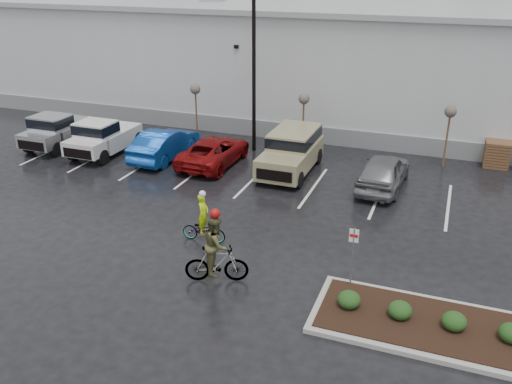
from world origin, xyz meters
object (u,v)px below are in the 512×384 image
at_px(sapling_east, 450,115).
at_px(car_grey, 383,171).
at_px(fire_lane_sign, 353,251).
at_px(pickup_white, 107,135).
at_px(pallet_stack_a, 497,154).
at_px(sapling_west, 195,92).
at_px(car_red, 214,151).
at_px(lamppost, 254,46).
at_px(sapling_mid, 304,102).
at_px(suv_tan, 291,153).
at_px(pickup_silver, 63,128).
at_px(car_blue, 165,144).
at_px(cyclist_hivis, 204,225).
at_px(cyclist_olive, 216,256).

relative_size(sapling_east, car_grey, 0.68).
xyz_separation_m(fire_lane_sign, pickup_white, (-15.20, 8.69, -0.43)).
xyz_separation_m(pallet_stack_a, pickup_white, (-19.90, -5.11, 0.30)).
height_order(sapling_west, car_red, sapling_west).
relative_size(lamppost, sapling_mid, 2.88).
bearing_deg(fire_lane_sign, sapling_east, 80.25).
xyz_separation_m(lamppost, fire_lane_sign, (7.80, -11.80, -4.28)).
bearing_deg(car_red, car_grey, -179.81).
distance_m(pallet_stack_a, suv_tan, 10.62).
distance_m(sapling_east, pickup_silver, 20.94).
bearing_deg(car_grey, car_blue, 3.32).
bearing_deg(pickup_white, lamppost, 22.78).
relative_size(pickup_silver, car_red, 1.02).
xyz_separation_m(sapling_east, fire_lane_sign, (-2.20, -12.80, -1.32)).
bearing_deg(pickup_silver, car_red, 0.87).
xyz_separation_m(sapling_mid, cyclist_hivis, (-0.53, -11.50, -2.08)).
bearing_deg(car_red, sapling_east, -160.46).
xyz_separation_m(car_blue, cyclist_olive, (7.52, -9.95, 0.13)).
bearing_deg(car_blue, pickup_white, 4.78).
bearing_deg(suv_tan, car_grey, -4.48).
relative_size(fire_lane_sign, cyclist_hivis, 1.07).
relative_size(sapling_mid, suv_tan, 0.63).
relative_size(car_grey, cyclist_hivis, 2.30).
bearing_deg(suv_tan, cyclist_olive, -86.22).
distance_m(pallet_stack_a, pickup_white, 20.55).
bearing_deg(sapling_mid, car_blue, -148.86).
bearing_deg(car_grey, cyclist_olive, 71.75).
distance_m(sapling_west, sapling_mid, 6.50).
relative_size(pickup_silver, car_grey, 1.10).
height_order(lamppost, sapling_mid, lamppost).
relative_size(sapling_mid, pickup_white, 0.62).
bearing_deg(cyclist_hivis, sapling_west, 23.64).
bearing_deg(sapling_mid, lamppost, -158.20).
bearing_deg(suv_tan, fire_lane_sign, -62.13).
bearing_deg(sapling_east, car_red, -161.23).
xyz_separation_m(fire_lane_sign, pickup_silver, (-18.30, 8.87, -0.43)).
distance_m(pickup_silver, car_red, 9.36).
xyz_separation_m(pickup_white, car_red, (6.26, 0.32, -0.27)).
bearing_deg(fire_lane_sign, pickup_white, 150.24).
bearing_deg(suv_tan, pallet_stack_a, 25.14).
relative_size(sapling_mid, cyclist_hivis, 1.55).
bearing_deg(sapling_west, fire_lane_sign, -47.33).
xyz_separation_m(sapling_mid, pickup_silver, (-13.00, -3.93, -1.75)).
xyz_separation_m(car_blue, car_grey, (11.44, 0.02, -0.00)).
relative_size(sapling_east, suv_tan, 0.63).
bearing_deg(sapling_east, car_blue, -164.40).
height_order(car_red, car_grey, car_grey).
relative_size(sapling_west, car_blue, 0.65).
xyz_separation_m(lamppost, suv_tan, (2.89, -2.51, -4.66)).
xyz_separation_m(sapling_east, car_blue, (-13.95, -3.90, -1.92)).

